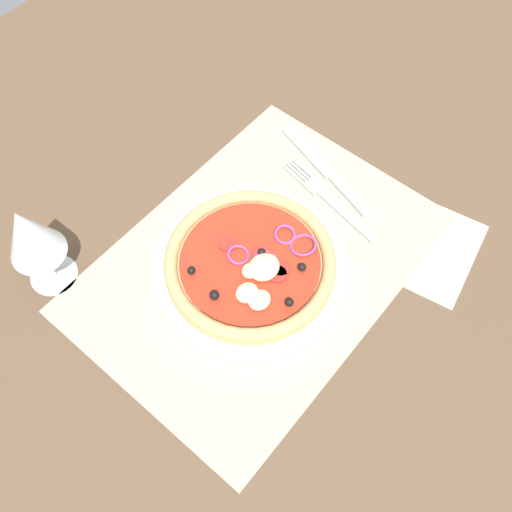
{
  "coord_description": "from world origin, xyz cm",
  "views": [
    {
      "loc": [
        -30.19,
        -24.79,
        68.57
      ],
      "look_at": [
        -0.53,
        0.0,
        2.57
      ],
      "focal_mm": 40.07,
      "sensor_mm": 36.0,
      "label": 1
    }
  ],
  "objects_px": {
    "fork": "(325,196)",
    "knife": "(324,168)",
    "plate": "(252,269)",
    "wine_glass": "(29,236)",
    "pizza": "(252,263)",
    "napkin": "(425,245)"
  },
  "relations": [
    {
      "from": "fork",
      "to": "knife",
      "type": "xyz_separation_m",
      "value": [
        0.04,
        0.03,
        0.0
      ]
    },
    {
      "from": "plate",
      "to": "knife",
      "type": "distance_m",
      "value": 0.21
    },
    {
      "from": "plate",
      "to": "knife",
      "type": "bearing_deg",
      "value": 8.28
    },
    {
      "from": "fork",
      "to": "wine_glass",
      "type": "distance_m",
      "value": 0.41
    },
    {
      "from": "pizza",
      "to": "fork",
      "type": "relative_size",
      "value": 1.28
    },
    {
      "from": "wine_glass",
      "to": "napkin",
      "type": "distance_m",
      "value": 0.52
    },
    {
      "from": "knife",
      "to": "wine_glass",
      "type": "xyz_separation_m",
      "value": [
        -0.38,
        0.17,
        0.09
      ]
    },
    {
      "from": "wine_glass",
      "to": "napkin",
      "type": "xyz_separation_m",
      "value": [
        0.36,
        -0.36,
        -0.1
      ]
    },
    {
      "from": "fork",
      "to": "wine_glass",
      "type": "bearing_deg",
      "value": 69.24
    },
    {
      "from": "wine_glass",
      "to": "knife",
      "type": "bearing_deg",
      "value": -24.4
    },
    {
      "from": "knife",
      "to": "plate",
      "type": "bearing_deg",
      "value": 115.01
    },
    {
      "from": "fork",
      "to": "plate",
      "type": "bearing_deg",
      "value": 99.73
    },
    {
      "from": "knife",
      "to": "napkin",
      "type": "height_order",
      "value": "knife"
    },
    {
      "from": "wine_glass",
      "to": "plate",
      "type": "bearing_deg",
      "value": -49.18
    },
    {
      "from": "pizza",
      "to": "wine_glass",
      "type": "distance_m",
      "value": 0.28
    },
    {
      "from": "pizza",
      "to": "knife",
      "type": "bearing_deg",
      "value": 8.53
    },
    {
      "from": "pizza",
      "to": "wine_glass",
      "type": "xyz_separation_m",
      "value": [
        -0.18,
        0.2,
        0.07
      ]
    },
    {
      "from": "pizza",
      "to": "wine_glass",
      "type": "height_order",
      "value": "wine_glass"
    },
    {
      "from": "pizza",
      "to": "napkin",
      "type": "bearing_deg",
      "value": -40.04
    },
    {
      "from": "fork",
      "to": "pizza",
      "type": "bearing_deg",
      "value": 100.05
    },
    {
      "from": "pizza",
      "to": "plate",
      "type": "bearing_deg",
      "value": 88.66
    },
    {
      "from": "knife",
      "to": "fork",
      "type": "bearing_deg",
      "value": 143.8
    }
  ]
}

